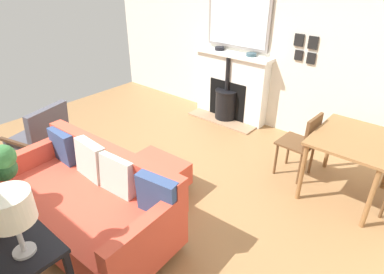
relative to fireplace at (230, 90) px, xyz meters
The scene contains 13 objects.
ground_plane 2.39m from the fireplace, ahead, with size 5.06×5.81×0.01m, color olive.
wall_left 0.85m from the fireplace, 140.00° to the left, with size 0.12×5.81×2.60m, color silver.
fireplace is the anchor object (origin of this frame).
mirror_over_mantel 1.09m from the fireplace, behind, with size 0.04×1.11×0.81m.
mantel_bowl_near 0.71m from the fireplace, 94.83° to the right, with size 0.15×0.15×0.05m.
mantel_bowl_far 0.73m from the fireplace, 93.83° to the left, with size 0.16×0.16×0.05m.
sofa 3.15m from the fireplace, ahead, with size 1.00×1.89×0.84m.
ottoman 2.31m from the fireplace, 12.63° to the left, with size 0.57×0.69×0.37m.
armchair_accent 2.95m from the fireplace, 20.01° to the right, with size 0.79×0.73×0.84m.
table_lamp_far_end 4.10m from the fireplace, 15.49° to the left, with size 0.27×0.27×0.46m.
dining_table 2.38m from the fireplace, 68.15° to the left, with size 0.95×0.80×0.74m.
dining_chair_near_fireplace 1.89m from the fireplace, 61.94° to the left, with size 0.42×0.42×0.85m.
photo_gallery_row 1.41m from the fireplace, 96.51° to the left, with size 0.02×0.34×0.38m.
Camera 1 is at (2.00, 2.65, 2.40)m, focal length 30.20 mm.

